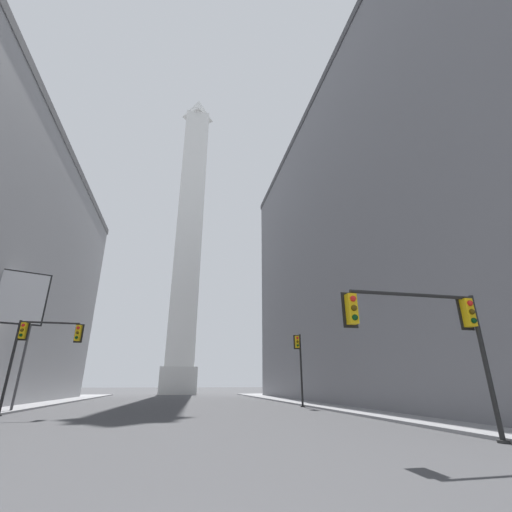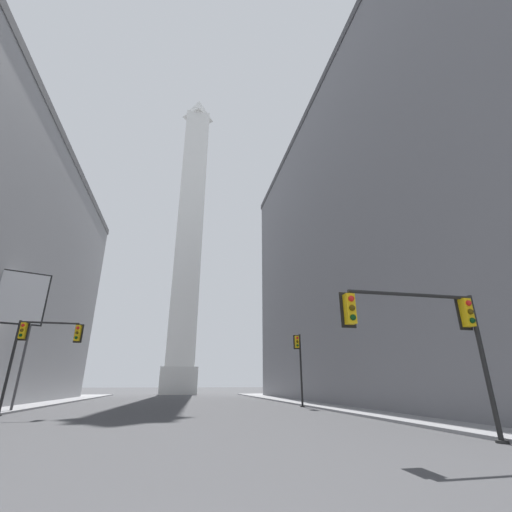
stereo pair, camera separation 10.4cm
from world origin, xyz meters
name	(u,v)px [view 1 (the left image)]	position (x,y,z in m)	size (l,w,h in m)	color
sidewalk_right	(350,408)	(13.80, 25.17, 0.07)	(5.00, 83.89, 0.15)	gray
building_right	(403,243)	(25.77, 31.18, 18.27)	(23.50, 53.74, 36.52)	slate
obelisk	(189,229)	(0.00, 69.91, 35.26)	(7.05, 7.05, 73.04)	silver
traffic_light_near_right	(434,325)	(9.18, 8.38, 4.05)	(5.78, 0.50, 5.28)	black
traffic_light_mid_left	(38,342)	(-9.89, 24.09, 4.64)	(4.35, 0.51, 6.13)	black
traffic_light_mid_right	(299,358)	(10.81, 28.66, 4.18)	(0.77, 0.51, 6.37)	black
billboard_sign	(13,301)	(-13.15, 26.62, 8.02)	(4.25, 1.73, 10.45)	#3F3F42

